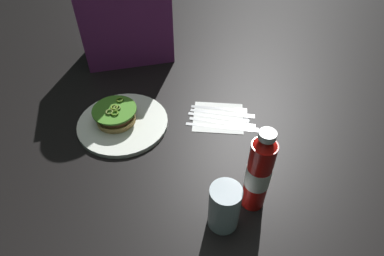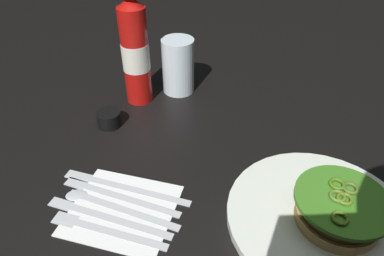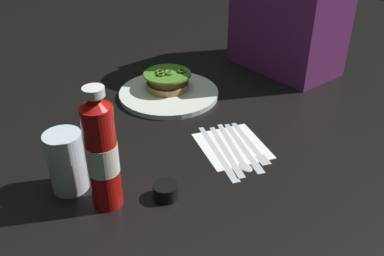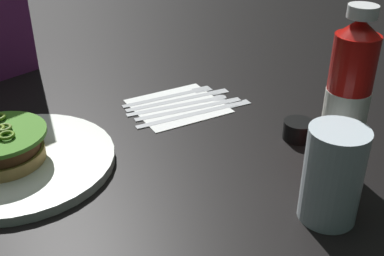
# 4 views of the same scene
# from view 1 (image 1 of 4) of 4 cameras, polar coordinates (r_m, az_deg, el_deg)

# --- Properties ---
(ground_plane) EXTENTS (3.00, 3.00, 0.00)m
(ground_plane) POSITION_cam_1_polar(r_m,az_deg,el_deg) (0.94, -7.54, -3.54)
(ground_plane) COLOR black
(dinner_plate) EXTENTS (0.27, 0.27, 0.01)m
(dinner_plate) POSITION_cam_1_polar(r_m,az_deg,el_deg) (1.01, -12.09, 0.83)
(dinner_plate) COLOR silver
(dinner_plate) RESTS_ON ground_plane
(burger_sandwich) EXTENTS (0.13, 0.13, 0.05)m
(burger_sandwich) POSITION_cam_1_polar(r_m,az_deg,el_deg) (1.00, -13.39, 2.30)
(burger_sandwich) COLOR tan
(burger_sandwich) RESTS_ON dinner_plate
(ketchup_bottle) EXTENTS (0.06, 0.06, 0.24)m
(ketchup_bottle) POSITION_cam_1_polar(r_m,az_deg,el_deg) (0.74, 11.67, -7.87)
(ketchup_bottle) COLOR #B7110D
(ketchup_bottle) RESTS_ON ground_plane
(water_glass) EXTENTS (0.07, 0.07, 0.12)m
(water_glass) POSITION_cam_1_polar(r_m,az_deg,el_deg) (0.74, 5.72, -13.72)
(water_glass) COLOR silver
(water_glass) RESTS_ON ground_plane
(condiment_cup) EXTENTS (0.05, 0.05, 0.03)m
(condiment_cup) POSITION_cam_1_polar(r_m,az_deg,el_deg) (0.89, 11.83, -6.40)
(condiment_cup) COLOR black
(condiment_cup) RESTS_ON ground_plane
(napkin) EXTENTS (0.19, 0.18, 0.00)m
(napkin) POSITION_cam_1_polar(r_m,az_deg,el_deg) (1.02, 4.65, 1.92)
(napkin) COLOR white
(napkin) RESTS_ON ground_plane
(steak_knife) EXTENTS (0.21, 0.09, 0.00)m
(steak_knife) POSITION_cam_1_polar(r_m,az_deg,el_deg) (0.99, 6.18, 0.27)
(steak_knife) COLOR silver
(steak_knife) RESTS_ON napkin
(table_knife) EXTENTS (0.19, 0.10, 0.00)m
(table_knife) POSITION_cam_1_polar(r_m,az_deg,el_deg) (1.00, 6.11, 1.06)
(table_knife) COLOR silver
(table_knife) RESTS_ON napkin
(spoon_utensil) EXTENTS (0.18, 0.09, 0.00)m
(spoon_utensil) POSITION_cam_1_polar(r_m,az_deg,el_deg) (1.02, 6.34, 1.83)
(spoon_utensil) COLOR silver
(spoon_utensil) RESTS_ON napkin
(butter_knife) EXTENTS (0.20, 0.09, 0.00)m
(butter_knife) POSITION_cam_1_polar(r_m,az_deg,el_deg) (1.03, 6.14, 2.69)
(butter_knife) COLOR silver
(butter_knife) RESTS_ON napkin
(fork_utensil) EXTENTS (0.18, 0.08, 0.00)m
(fork_utensil) POSITION_cam_1_polar(r_m,az_deg,el_deg) (1.05, 5.73, 3.52)
(fork_utensil) COLOR silver
(fork_utensil) RESTS_ON napkin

